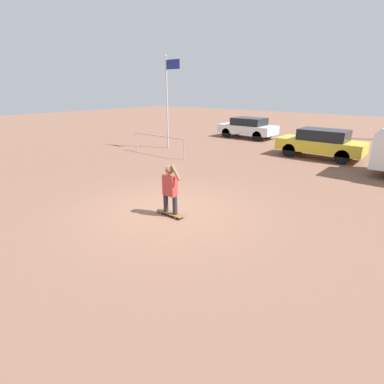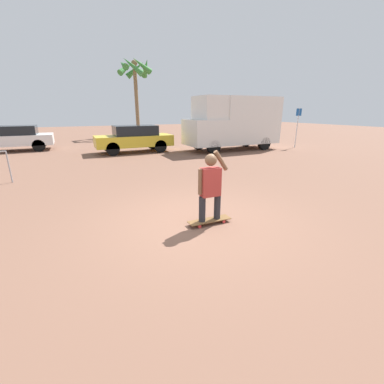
% 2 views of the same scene
% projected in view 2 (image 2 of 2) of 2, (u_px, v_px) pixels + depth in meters
% --- Properties ---
extents(ground_plane, '(80.00, 80.00, 0.00)m').
position_uv_depth(ground_plane, '(197.00, 222.00, 5.58)').
color(ground_plane, brown).
extents(skateboard, '(0.94, 0.26, 0.09)m').
position_uv_depth(skateboard, '(210.00, 220.00, 5.47)').
color(skateboard, brown).
rests_on(skateboard, ground_plane).
extents(person_skateboarder, '(0.68, 0.24, 1.48)m').
position_uv_depth(person_skateboarder, '(210.00, 184.00, 5.23)').
color(person_skateboarder, '#28282D').
rests_on(person_skateboarder, skateboard).
extents(camper_van, '(5.75, 2.16, 3.10)m').
position_uv_depth(camper_van, '(234.00, 122.00, 15.47)').
color(camper_van, black).
rests_on(camper_van, ground_plane).
extents(parked_car_yellow, '(4.29, 1.72, 1.51)m').
position_uv_depth(parked_car_yellow, '(134.00, 138.00, 14.75)').
color(parked_car_yellow, black).
rests_on(parked_car_yellow, ground_plane).
extents(parked_car_white, '(4.14, 1.91, 1.47)m').
position_uv_depth(parked_car_white, '(14.00, 138.00, 15.24)').
color(parked_car_white, black).
rests_on(parked_car_white, ground_plane).
extents(palm_tree_near_van, '(2.92, 3.12, 6.71)m').
position_uv_depth(palm_tree_near_van, '(135.00, 72.00, 22.36)').
color(palm_tree_near_van, brown).
rests_on(palm_tree_near_van, ground_plane).
extents(street_sign, '(0.44, 0.06, 2.44)m').
position_uv_depth(street_sign, '(298.00, 123.00, 16.41)').
color(street_sign, '#B7B7BC').
rests_on(street_sign, ground_plane).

